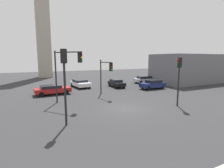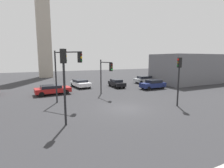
{
  "view_description": "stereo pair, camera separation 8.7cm",
  "coord_description": "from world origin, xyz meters",
  "px_view_note": "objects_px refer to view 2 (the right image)",
  "views": [
    {
      "loc": [
        -8.47,
        -14.21,
        4.84
      ],
      "look_at": [
        0.93,
        4.99,
        1.7
      ],
      "focal_mm": 27.75,
      "sensor_mm": 36.0,
      "label": 1
    },
    {
      "loc": [
        -8.39,
        -14.25,
        4.84
      ],
      "look_at": [
        0.93,
        4.99,
        1.7
      ],
      "focal_mm": 27.75,
      "sensor_mm": 36.0,
      "label": 2
    }
  ],
  "objects_px": {
    "traffic_light_0": "(67,66)",
    "car_1": "(52,89)",
    "car_6": "(153,84)",
    "car_0": "(145,79)",
    "traffic_light_1": "(64,73)",
    "car_2": "(81,83)",
    "traffic_light_2": "(106,71)",
    "traffic_light_3": "(179,73)",
    "car_3": "(117,83)"
  },
  "relations": [
    {
      "from": "traffic_light_1",
      "to": "traffic_light_3",
      "type": "bearing_deg",
      "value": -29.62
    },
    {
      "from": "traffic_light_0",
      "to": "traffic_light_2",
      "type": "height_order",
      "value": "traffic_light_0"
    },
    {
      "from": "car_0",
      "to": "car_6",
      "type": "relative_size",
      "value": 1.11
    },
    {
      "from": "traffic_light_2",
      "to": "car_1",
      "type": "bearing_deg",
      "value": -127.64
    },
    {
      "from": "traffic_light_3",
      "to": "car_2",
      "type": "xyz_separation_m",
      "value": [
        -5.74,
        15.85,
        -2.75
      ]
    },
    {
      "from": "traffic_light_0",
      "to": "car_3",
      "type": "distance_m",
      "value": 13.03
    },
    {
      "from": "car_6",
      "to": "car_1",
      "type": "bearing_deg",
      "value": -9.64
    },
    {
      "from": "traffic_light_2",
      "to": "car_2",
      "type": "distance_m",
      "value": 8.55
    },
    {
      "from": "traffic_light_3",
      "to": "car_1",
      "type": "relative_size",
      "value": 1.05
    },
    {
      "from": "traffic_light_1",
      "to": "car_0",
      "type": "bearing_deg",
      "value": 9.05
    },
    {
      "from": "traffic_light_3",
      "to": "car_2",
      "type": "relative_size",
      "value": 1.03
    },
    {
      "from": "car_0",
      "to": "car_2",
      "type": "xyz_separation_m",
      "value": [
        -13.09,
        0.47,
        -0.04
      ]
    },
    {
      "from": "car_2",
      "to": "car_1",
      "type": "bearing_deg",
      "value": -56.37
    },
    {
      "from": "car_1",
      "to": "car_3",
      "type": "bearing_deg",
      "value": 6.51
    },
    {
      "from": "car_6",
      "to": "traffic_light_2",
      "type": "bearing_deg",
      "value": 8.43
    },
    {
      "from": "car_6",
      "to": "car_2",
      "type": "bearing_deg",
      "value": -34.07
    },
    {
      "from": "car_6",
      "to": "traffic_light_1",
      "type": "bearing_deg",
      "value": 30.74
    },
    {
      "from": "car_1",
      "to": "traffic_light_1",
      "type": "bearing_deg",
      "value": -95.52
    },
    {
      "from": "traffic_light_2",
      "to": "traffic_light_3",
      "type": "relative_size",
      "value": 0.95
    },
    {
      "from": "car_0",
      "to": "car_2",
      "type": "height_order",
      "value": "car_0"
    },
    {
      "from": "car_0",
      "to": "car_1",
      "type": "distance_m",
      "value": 18.54
    },
    {
      "from": "traffic_light_3",
      "to": "car_0",
      "type": "relative_size",
      "value": 1.08
    },
    {
      "from": "traffic_light_2",
      "to": "car_2",
      "type": "bearing_deg",
      "value": -177.71
    },
    {
      "from": "traffic_light_0",
      "to": "car_0",
      "type": "bearing_deg",
      "value": 82.17
    },
    {
      "from": "traffic_light_0",
      "to": "car_3",
      "type": "bearing_deg",
      "value": 91.04
    },
    {
      "from": "traffic_light_1",
      "to": "car_1",
      "type": "height_order",
      "value": "traffic_light_1"
    },
    {
      "from": "car_0",
      "to": "car_6",
      "type": "xyz_separation_m",
      "value": [
        -3.07,
        -6.25,
        0.03
      ]
    },
    {
      "from": "traffic_light_3",
      "to": "car_3",
      "type": "distance_m",
      "value": 13.69
    },
    {
      "from": "traffic_light_3",
      "to": "car_0",
      "type": "xyz_separation_m",
      "value": [
        7.35,
        15.38,
        -2.71
      ]
    },
    {
      "from": "traffic_light_1",
      "to": "car_0",
      "type": "height_order",
      "value": "traffic_light_1"
    },
    {
      "from": "car_0",
      "to": "car_2",
      "type": "distance_m",
      "value": 13.1
    },
    {
      "from": "traffic_light_2",
      "to": "car_0",
      "type": "relative_size",
      "value": 1.03
    },
    {
      "from": "car_1",
      "to": "traffic_light_3",
      "type": "bearing_deg",
      "value": -50.06
    },
    {
      "from": "car_3",
      "to": "traffic_light_2",
      "type": "bearing_deg",
      "value": -34.58
    },
    {
      "from": "car_1",
      "to": "car_3",
      "type": "xyz_separation_m",
      "value": [
        10.71,
        1.78,
        0.0
      ]
    },
    {
      "from": "traffic_light_2",
      "to": "car_6",
      "type": "distance_m",
      "value": 9.3
    },
    {
      "from": "car_2",
      "to": "car_6",
      "type": "distance_m",
      "value": 12.06
    },
    {
      "from": "car_1",
      "to": "car_2",
      "type": "relative_size",
      "value": 0.99
    },
    {
      "from": "traffic_light_0",
      "to": "car_6",
      "type": "bearing_deg",
      "value": 66.61
    },
    {
      "from": "traffic_light_2",
      "to": "car_0",
      "type": "height_order",
      "value": "traffic_light_2"
    },
    {
      "from": "traffic_light_0",
      "to": "traffic_light_2",
      "type": "distance_m",
      "value": 5.88
    },
    {
      "from": "traffic_light_2",
      "to": "car_1",
      "type": "height_order",
      "value": "traffic_light_2"
    },
    {
      "from": "traffic_light_3",
      "to": "car_3",
      "type": "relative_size",
      "value": 1.16
    },
    {
      "from": "car_3",
      "to": "traffic_light_1",
      "type": "bearing_deg",
      "value": -35.55
    },
    {
      "from": "car_2",
      "to": "traffic_light_1",
      "type": "bearing_deg",
      "value": -25.34
    },
    {
      "from": "car_2",
      "to": "car_0",
      "type": "bearing_deg",
      "value": 81.79
    },
    {
      "from": "traffic_light_0",
      "to": "car_6",
      "type": "height_order",
      "value": "traffic_light_0"
    },
    {
      "from": "traffic_light_0",
      "to": "car_1",
      "type": "relative_size",
      "value": 1.21
    },
    {
      "from": "car_0",
      "to": "traffic_light_1",
      "type": "bearing_deg",
      "value": -138.28
    },
    {
      "from": "car_0",
      "to": "car_2",
      "type": "bearing_deg",
      "value": 179.77
    }
  ]
}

